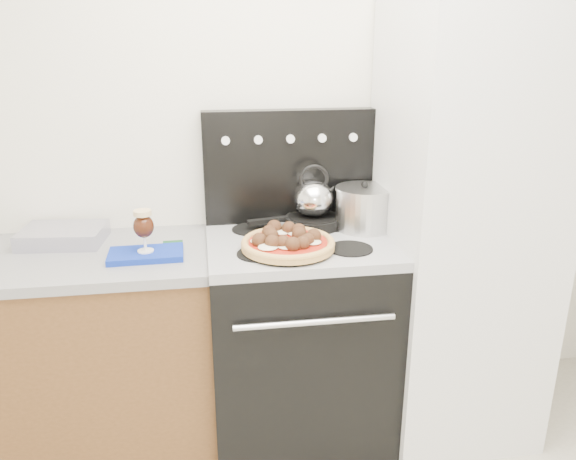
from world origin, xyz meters
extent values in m
cube|color=white|center=(0.00, 1.50, 1.25)|extent=(3.50, 0.01, 2.50)
cube|color=brown|center=(-1.02, 1.20, 0.43)|extent=(1.45, 0.60, 0.86)
cube|color=gray|center=(-1.02, 1.20, 0.88)|extent=(1.48, 0.63, 0.04)
cube|color=black|center=(0.08, 1.18, 0.44)|extent=(0.76, 0.65, 0.88)
cube|color=#ADADB2|center=(0.08, 1.18, 0.90)|extent=(0.76, 0.65, 0.04)
cube|color=black|center=(0.08, 1.45, 1.17)|extent=(0.76, 0.08, 0.50)
cube|color=silver|center=(0.78, 1.15, 0.95)|extent=(0.64, 0.68, 1.90)
cube|color=silver|center=(-0.89, 1.34, 0.93)|extent=(0.35, 0.27, 0.07)
cube|color=#112BA5|center=(-0.54, 1.11, 0.91)|extent=(0.29, 0.17, 0.02)
cylinder|color=black|center=(0.01, 1.05, 0.93)|extent=(0.40, 0.40, 0.01)
cylinder|color=black|center=(0.17, 1.33, 0.94)|extent=(0.30, 0.30, 0.04)
cylinder|color=beige|center=(0.38, 1.27, 1.01)|extent=(0.26, 0.26, 0.18)
camera|label=1|loc=(-0.30, -0.99, 1.71)|focal=35.00mm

